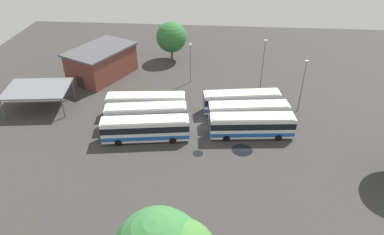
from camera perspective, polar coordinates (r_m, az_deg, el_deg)
The scene contains 18 objects.
ground_plane at distance 53.26m, azimuth 0.72°, elevation -1.13°, with size 95.00×95.00×0.00m, color #383533.
bus_row0_slot0 at distance 49.48m, azimuth -7.58°, elevation -1.82°, with size 12.47×4.25×3.48m.
bus_row0_slot1 at distance 52.50m, azimuth -7.44°, elevation 0.41°, with size 12.24×4.28×3.48m.
bus_row0_slot2 at distance 55.32m, azimuth -7.42°, elevation 2.22°, with size 12.37×3.69×3.48m.
bus_row1_slot0 at distance 50.45m, azimuth 9.71°, elevation -1.27°, with size 12.12×3.69×3.48m.
bus_row1_slot1 at distance 53.19m, azimuth 9.15°, elevation 0.72°, with size 12.15×4.06×3.48m.
bus_row1_slot2 at distance 56.09m, azimuth 8.06°, elevation 2.62°, with size 12.28×4.30×3.48m.
depot_building at distance 68.95m, azimuth -14.46°, elevation 8.70°, with size 12.72×14.63×5.56m.
maintenance_shelter at distance 61.10m, azimuth -23.87°, elevation 4.26°, with size 10.63×8.33×3.54m.
lamp_post_far_corner at distance 63.74m, azimuth -0.28°, elevation 9.08°, with size 0.56×0.28×7.46m.
lamp_post_mid_lot at distance 62.93m, azimuth 11.48°, elevation 8.82°, with size 0.56×0.28×8.88m.
lamp_post_by_building at distance 56.95m, azimuth 17.52°, elevation 5.20°, with size 0.56×0.28×8.72m.
tree_northwest at distance 73.51m, azimuth -3.37°, elevation 12.92°, with size 6.20×6.20×7.98m.
puddle_centre_drain at distance 60.19m, azimuth -7.19°, elevation 2.90°, with size 3.59×3.59×0.01m, color black.
puddle_near_shelter at distance 47.54m, azimuth 0.97°, elevation -5.87°, with size 1.48×1.48×0.01m, color black.
puddle_back_corner at distance 59.07m, azimuth 3.31°, elevation 2.51°, with size 1.78×1.78×0.01m, color black.
puddle_front_lane at distance 48.63m, azimuth 8.14°, elevation -5.24°, with size 2.88×2.88×0.01m, color black.
puddle_between_rows at distance 59.27m, azimuth -4.27°, elevation 2.58°, with size 2.08×2.08×0.01m, color black.
Camera 1 is at (2.95, -44.19, 29.59)m, focal length 32.82 mm.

